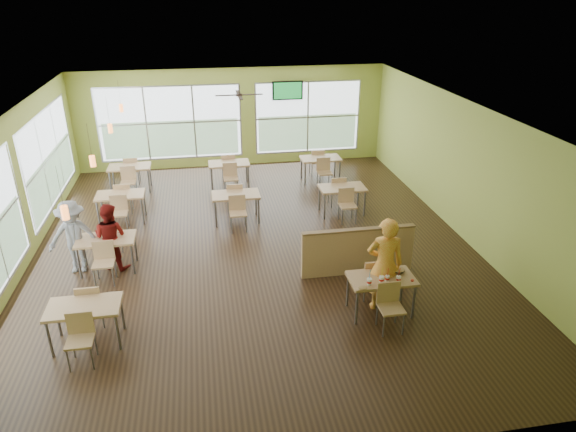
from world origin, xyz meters
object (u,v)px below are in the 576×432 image
object	(u,v)px
food_basket	(398,270)
man_plaid	(385,265)
half_wall_divider	(358,251)
main_table	(381,283)

from	to	relation	value
food_basket	man_plaid	bearing A→B (deg)	-178.12
half_wall_divider	food_basket	xyz separation A→B (m)	(0.36, -1.31, 0.26)
main_table	man_plaid	xyz separation A→B (m)	(0.09, 0.14, 0.30)
main_table	food_basket	world-z (taller)	main_table
main_table	half_wall_divider	distance (m)	1.45
half_wall_divider	man_plaid	world-z (taller)	man_plaid
man_plaid	half_wall_divider	bearing A→B (deg)	-77.63
man_plaid	food_basket	size ratio (longest dim) A/B	7.18
half_wall_divider	man_plaid	bearing A→B (deg)	-86.20
man_plaid	food_basket	xyz separation A→B (m)	(0.27, 0.01, -0.15)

